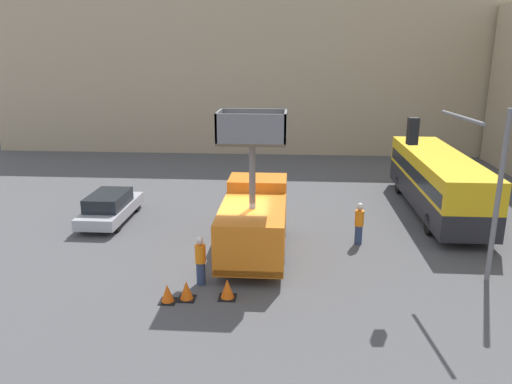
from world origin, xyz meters
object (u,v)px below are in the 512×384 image
at_px(utility_truck, 254,218).
at_px(traffic_cone_mid_road, 167,294).
at_px(traffic_cone_near_truck, 186,291).
at_px(traffic_cone_far_side, 227,289).
at_px(road_worker_near_truck, 201,260).
at_px(parked_car_curbside, 110,207).
at_px(road_worker_directing, 359,224).
at_px(traffic_light_pole, 469,168).
at_px(city_bus, 437,179).

relative_size(utility_truck, traffic_cone_mid_road, 9.72).
distance_m(traffic_cone_near_truck, traffic_cone_far_side, 1.37).
distance_m(road_worker_near_truck, parked_car_curbside, 8.53).
xyz_separation_m(traffic_cone_mid_road, parked_car_curbside, (-4.73, 7.81, 0.44)).
xyz_separation_m(road_worker_directing, traffic_cone_far_side, (-5.01, -5.27, -0.61)).
xyz_separation_m(traffic_light_pole, road_worker_directing, (-3.11, 3.35, -3.27)).
xyz_separation_m(utility_truck, road_worker_directing, (4.39, 1.39, -0.60)).
bearing_deg(traffic_cone_near_truck, parked_car_curbside, 125.07).
height_order(utility_truck, traffic_cone_near_truck, utility_truck).
height_order(utility_truck, road_worker_near_truck, utility_truck).
height_order(utility_truck, parked_car_curbside, utility_truck).
bearing_deg(traffic_light_pole, parked_car_curbside, 159.63).
xyz_separation_m(utility_truck, traffic_cone_near_truck, (-1.98, -4.05, -1.22)).
bearing_deg(traffic_cone_mid_road, utility_truck, 58.91).
bearing_deg(traffic_light_pole, utility_truck, 165.35).
bearing_deg(traffic_cone_mid_road, parked_car_curbside, 121.21).
relative_size(city_bus, road_worker_near_truck, 6.04).
bearing_deg(road_worker_near_truck, road_worker_directing, 157.75).
distance_m(utility_truck, traffic_light_pole, 8.20).
xyz_separation_m(city_bus, traffic_cone_far_side, (-9.50, -10.06, -1.44)).
relative_size(road_worker_near_truck, parked_car_curbside, 0.38).
bearing_deg(road_worker_directing, traffic_cone_near_truck, 149.41).
bearing_deg(traffic_cone_near_truck, traffic_light_pole, 12.43).
relative_size(utility_truck, traffic_cone_near_truck, 9.26).
distance_m(traffic_cone_far_side, parked_car_curbside, 9.99).
height_order(road_worker_near_truck, traffic_cone_near_truck, road_worker_near_truck).
xyz_separation_m(road_worker_near_truck, traffic_cone_far_side, (1.07, -1.00, -0.59)).
height_order(road_worker_near_truck, parked_car_curbside, road_worker_near_truck).
bearing_deg(traffic_cone_far_side, utility_truck, 80.83).
distance_m(road_worker_near_truck, traffic_cone_far_side, 1.58).
relative_size(utility_truck, traffic_light_pole, 0.98).
xyz_separation_m(road_worker_near_truck, traffic_cone_mid_road, (-0.88, -1.39, -0.62)).
bearing_deg(utility_truck, traffic_cone_mid_road, -121.09).
bearing_deg(road_worker_near_truck, traffic_cone_near_truck, 19.07).
relative_size(city_bus, traffic_light_pole, 1.76).
xyz_separation_m(city_bus, traffic_light_pole, (-1.38, -8.14, 2.44)).
bearing_deg(traffic_cone_far_side, traffic_cone_mid_road, -168.45).
bearing_deg(city_bus, traffic_light_pole, 166.89).
bearing_deg(traffic_cone_near_truck, city_bus, 43.30).
bearing_deg(traffic_cone_far_side, traffic_cone_near_truck, -172.63).
relative_size(traffic_cone_mid_road, parked_car_curbside, 0.13).
xyz_separation_m(city_bus, traffic_cone_mid_road, (-11.45, -10.46, -1.46)).
xyz_separation_m(traffic_light_pole, traffic_cone_mid_road, (-10.08, -2.31, -3.90)).
height_order(city_bus, traffic_cone_near_truck, city_bus).
height_order(city_bus, road_worker_directing, city_bus).
height_order(traffic_light_pole, road_worker_near_truck, traffic_light_pole).
distance_m(city_bus, road_worker_near_truck, 13.95).
bearing_deg(road_worker_directing, parked_car_curbside, 98.50).
distance_m(utility_truck, traffic_cone_mid_road, 5.14).
bearing_deg(utility_truck, road_worker_near_truck, -120.55).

